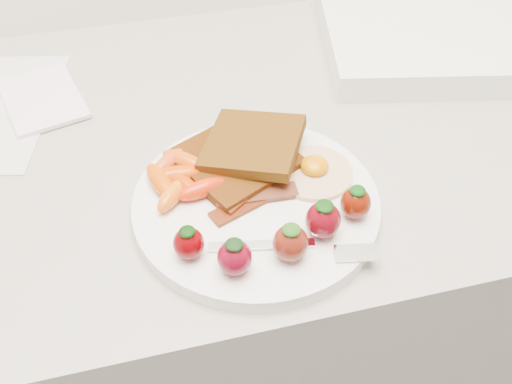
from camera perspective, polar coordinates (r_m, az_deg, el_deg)
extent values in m
cube|color=gray|center=(1.08, -2.66, -12.45)|extent=(2.00, 0.60, 0.90)
cylinder|color=white|center=(0.63, 0.00, -1.21)|extent=(0.27, 0.27, 0.02)
cube|color=#371B03|center=(0.66, -2.12, 3.22)|extent=(0.16, 0.16, 0.01)
cube|color=black|center=(0.66, -0.33, 4.85)|extent=(0.14, 0.14, 0.02)
cylinder|color=beige|center=(0.65, 5.75, 1.95)|extent=(0.11, 0.11, 0.01)
ellipsoid|color=#D47700|center=(0.65, 5.88, 2.64)|extent=(0.04, 0.04, 0.02)
cube|color=#380503|center=(0.61, -0.97, -1.17)|extent=(0.09, 0.05, 0.00)
cube|color=black|center=(0.62, 0.30, -0.26)|extent=(0.09, 0.03, 0.00)
cube|color=#3C140A|center=(0.62, -0.64, 0.39)|extent=(0.08, 0.07, 0.00)
ellipsoid|color=#CE3E00|center=(0.64, -7.96, 1.71)|extent=(0.06, 0.03, 0.02)
ellipsoid|color=#BE3600|center=(0.63, -7.30, 0.75)|extent=(0.05, 0.06, 0.02)
ellipsoid|color=#E45E0C|center=(0.62, -8.31, -0.25)|extent=(0.05, 0.05, 0.02)
ellipsoid|color=#DE4B07|center=(0.65, -7.16, 3.08)|extent=(0.06, 0.06, 0.02)
ellipsoid|color=#DE441C|center=(0.65, -8.80, 2.89)|extent=(0.05, 0.05, 0.02)
ellipsoid|color=red|center=(0.62, -5.44, 0.30)|extent=(0.06, 0.03, 0.02)
ellipsoid|color=#D14B01|center=(0.63, -9.52, 1.05)|extent=(0.04, 0.07, 0.02)
ellipsoid|color=#580003|center=(0.56, -6.75, -5.13)|extent=(0.03, 0.03, 0.03)
ellipsoid|color=black|center=(0.55, -6.91, -3.96)|extent=(0.02, 0.02, 0.01)
ellipsoid|color=#650415|center=(0.54, -2.15, -6.56)|extent=(0.03, 0.03, 0.04)
ellipsoid|color=black|center=(0.53, -2.21, -5.28)|extent=(0.02, 0.02, 0.01)
ellipsoid|color=#5F170C|center=(0.56, 3.46, -5.13)|extent=(0.04, 0.04, 0.04)
ellipsoid|color=#21500F|center=(0.54, 3.56, -3.78)|extent=(0.02, 0.02, 0.01)
ellipsoid|color=#58040D|center=(0.58, 6.71, -2.81)|extent=(0.04, 0.04, 0.04)
ellipsoid|color=black|center=(0.56, 6.89, -1.42)|extent=(0.02, 0.02, 0.01)
ellipsoid|color=#5A1003|center=(0.60, 9.92, -1.10)|extent=(0.03, 0.03, 0.04)
ellipsoid|color=#083C09|center=(0.59, 10.14, 0.13)|extent=(0.02, 0.02, 0.01)
cube|color=white|center=(0.57, 0.58, -5.29)|extent=(0.11, 0.03, 0.00)
cube|color=silver|center=(0.58, 10.06, -5.98)|extent=(0.05, 0.03, 0.00)
cube|color=white|center=(0.83, -20.57, 8.74)|extent=(0.13, 0.16, 0.01)
cube|color=white|center=(0.93, 17.90, 14.68)|extent=(0.39, 0.34, 0.04)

